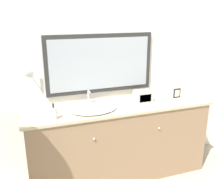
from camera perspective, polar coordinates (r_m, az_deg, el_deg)
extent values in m
cube|color=white|center=(2.96, 0.00, 4.71)|extent=(8.00, 0.06, 2.55)
cube|color=#282828|center=(2.85, -2.74, 5.92)|extent=(1.24, 0.04, 0.67)
cube|color=#9EA8B2|center=(2.83, -2.62, 5.84)|extent=(1.15, 0.01, 0.58)
cylinder|color=silver|center=(2.76, -18.83, 4.10)|extent=(0.09, 0.01, 0.09)
cylinder|color=silver|center=(2.71, -18.82, 3.87)|extent=(0.02, 0.10, 0.02)
cylinder|color=white|center=(2.65, -18.95, 5.10)|extent=(0.02, 0.02, 0.14)
cube|color=#937556|center=(3.02, 1.76, -12.08)|extent=(2.07, 0.47, 0.88)
cube|color=#C6B793|center=(2.82, 1.84, -3.98)|extent=(2.14, 0.50, 0.03)
sphere|color=silver|center=(2.59, -4.14, -11.18)|extent=(0.02, 0.02, 0.02)
sphere|color=silver|center=(2.85, 10.74, -8.68)|extent=(0.02, 0.02, 0.02)
ellipsoid|color=white|center=(2.70, -4.33, -4.32)|extent=(0.51, 0.37, 0.03)
cylinder|color=silver|center=(2.88, -5.37, -2.92)|extent=(0.06, 0.06, 0.03)
cylinder|color=silver|center=(2.86, -5.41, -1.46)|extent=(0.02, 0.02, 0.13)
cylinder|color=silver|center=(2.80, -5.28, -0.47)|extent=(0.02, 0.07, 0.02)
cylinder|color=white|center=(2.86, -6.83, -2.80)|extent=(0.06, 0.02, 0.02)
cylinder|color=white|center=(2.89, -3.93, -2.48)|extent=(0.06, 0.02, 0.02)
cylinder|color=white|center=(2.50, -13.19, -5.37)|extent=(0.06, 0.06, 0.13)
cylinder|color=black|center=(2.48, -13.32, -3.65)|extent=(0.02, 0.02, 0.04)
cube|color=black|center=(2.46, -13.32, -3.37)|extent=(0.02, 0.03, 0.01)
cube|color=#BCBCC1|center=(2.93, 7.03, -1.55)|extent=(0.20, 0.15, 0.13)
cube|color=black|center=(2.87, 7.65, -1.99)|extent=(0.14, 0.01, 0.09)
cube|color=black|center=(3.15, 14.61, -0.81)|extent=(0.09, 0.01, 0.12)
cube|color=beige|center=(3.14, 14.68, -0.85)|extent=(0.07, 0.00, 0.08)
cube|color=silver|center=(3.23, 17.40, -1.19)|extent=(0.14, 0.11, 0.05)
cube|color=white|center=(2.67, -14.56, -4.98)|extent=(0.17, 0.12, 0.04)
cube|color=#ADADB2|center=(3.06, 11.80, -2.17)|extent=(0.16, 0.12, 0.01)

